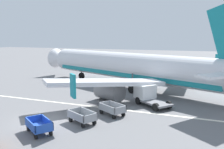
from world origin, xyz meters
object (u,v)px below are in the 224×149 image
at_px(airplane, 134,67).
at_px(baggage_cart_fourth_in_row, 112,109).
at_px(baggage_cart_third_in_row, 82,116).
at_px(service_truck_beside_carts, 148,94).
at_px(baggage_cart_second_in_row, 39,126).

xyz_separation_m(airplane, baggage_cart_fourth_in_row, (1.41, -11.87, -2.45)).
bearing_deg(baggage_cart_third_in_row, baggage_cart_fourth_in_row, 62.81).
bearing_deg(service_truck_beside_carts, baggage_cart_fourth_in_row, -114.15).
height_order(airplane, baggage_cart_second_in_row, airplane).
xyz_separation_m(baggage_cart_third_in_row, service_truck_beside_carts, (3.74, 7.89, 0.50)).
height_order(baggage_cart_second_in_row, service_truck_beside_carts, service_truck_beside_carts).
height_order(airplane, service_truck_beside_carts, airplane).
relative_size(baggage_cart_fourth_in_row, service_truck_beside_carts, 0.75).
bearing_deg(baggage_cart_third_in_row, baggage_cart_second_in_row, -122.92).
distance_m(baggage_cart_third_in_row, baggage_cart_fourth_in_row, 3.37).
bearing_deg(service_truck_beside_carts, baggage_cart_second_in_row, -117.59).
bearing_deg(baggage_cart_fourth_in_row, service_truck_beside_carts, 65.85).
relative_size(airplane, baggage_cart_fourth_in_row, 10.47).
xyz_separation_m(airplane, baggage_cart_third_in_row, (-0.13, -14.87, -2.45)).
relative_size(baggage_cart_second_in_row, baggage_cart_third_in_row, 0.96).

